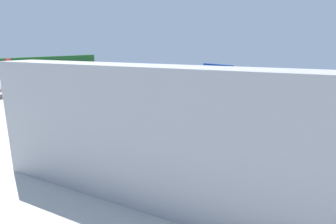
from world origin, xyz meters
TOP-DOWN VIEW (x-y plane):
  - ground at (0.00, 48.00)m, footprint 240.00×320.00m
  - airliner_foreground at (-12.26, 23.78)m, footprint 32.09×37.87m
  - service_truck_fuel at (-24.59, 19.85)m, footprint 6.46×4.70m
  - service_truck_baggage at (-8.75, 10.27)m, footprint 4.59×6.72m
  - service_truck_catering at (-23.88, 27.48)m, footprint 6.67×3.92m
  - service_truck_pushback at (3.34, 10.12)m, footprint 2.59×5.60m
  - cargo_container_near at (-9.48, 3.22)m, footprint 1.78×1.78m
  - cargo_container_mid at (-28.94, 20.54)m, footprint 2.37×2.37m
  - crew_marshaller at (-17.41, 13.03)m, footprint 0.35×0.61m
  - crew_loader_left at (-20.10, 6.88)m, footprint 0.41×0.57m
  - apron_guide_line at (-13.98, 19.28)m, footprint 0.30×60.00m

SIDE VIEW (x-z plane):
  - ground at x=0.00m, z-range -0.20..0.00m
  - apron_guide_line at x=-13.98m, z-range 0.00..0.01m
  - cargo_container_near at x=-9.48m, z-range -0.05..1.90m
  - crew_marshaller at x=-17.41m, z-range 0.15..1.83m
  - cargo_container_mid at x=-28.94m, z-range -0.05..2.05m
  - crew_loader_left at x=-20.10m, z-range 0.17..1.96m
  - service_truck_fuel at x=-24.59m, z-range -0.13..2.49m
  - service_truck_catering at x=-23.88m, z-range 0.20..2.60m
  - service_truck_pushback at x=3.34m, z-range 0.16..2.88m
  - service_truck_baggage at x=-8.75m, z-range 0.16..2.99m
  - airliner_foreground at x=-12.26m, z-range -2.56..9.34m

